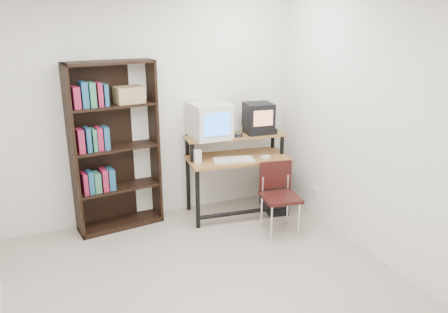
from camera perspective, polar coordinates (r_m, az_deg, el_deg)
name	(u,v)px	position (r m, az deg, el deg)	size (l,w,h in m)	color
floor	(193,311)	(3.89, -4.05, -19.47)	(4.00, 4.00, 0.01)	#B2A594
back_wall	(132,113)	(5.14, -11.94, 5.63)	(4.00, 0.01, 2.60)	white
right_wall	(395,136)	(4.32, 21.38, 2.53)	(0.01, 4.00, 2.60)	white
computer_desk	(237,160)	(5.31, 1.71, -0.46)	(1.27, 0.75, 0.98)	olive
crt_monitor	(210,121)	(5.18, -1.88, 4.71)	(0.45, 0.46, 0.41)	beige
vcr	(260,131)	(5.39, 4.66, 3.34)	(0.36, 0.26, 0.08)	black
crt_tv	(258,116)	(5.35, 4.52, 5.36)	(0.36, 0.36, 0.31)	black
cd_spindle	(238,135)	(5.23, 1.79, 2.77)	(0.12, 0.12, 0.05)	#26262B
keyboard	(233,160)	(5.14, 1.25, -0.50)	(0.47, 0.21, 0.04)	beige
mousepad	(266,159)	(5.27, 5.47, -0.28)	(0.22, 0.18, 0.01)	black
mouse	(266,157)	(5.26, 5.46, -0.09)	(0.10, 0.06, 0.03)	white
desk_speaker	(197,157)	(5.05, -3.49, -0.04)	(0.08, 0.07, 0.17)	beige
pc_tower	(272,194)	(5.57, 6.32, -4.92)	(0.20, 0.45, 0.42)	black
school_chair	(279,190)	(4.96, 7.13, -4.38)	(0.45, 0.45, 0.79)	black
bookshelf	(114,146)	(5.04, -14.19, 1.40)	(0.99, 0.44, 1.91)	black
wall_outlet	(314,193)	(5.46, 11.71, -4.67)	(0.02, 0.08, 0.12)	beige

